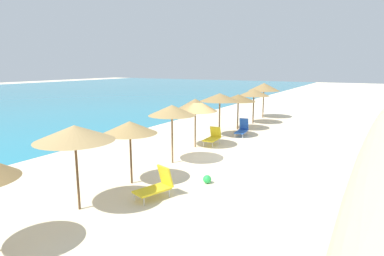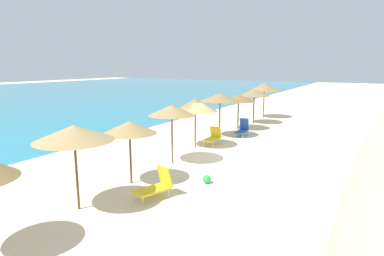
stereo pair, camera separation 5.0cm
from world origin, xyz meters
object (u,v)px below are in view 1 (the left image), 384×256
(beach_umbrella_4, at_px, (172,110))
(lounge_chair_1, at_px, (213,137))
(beach_umbrella_2, at_px, (74,133))
(beach_umbrella_9, at_px, (264,87))
(beach_umbrella_3, at_px, (130,128))
(beach_umbrella_8, at_px, (254,93))
(lounge_chair_2, at_px, (157,185))
(beach_ball, at_px, (207,179))
(beach_umbrella_7, at_px, (238,98))
(lounge_chair_0, at_px, (242,129))
(beach_umbrella_5, at_px, (195,105))
(beach_umbrella_6, at_px, (220,97))

(beach_umbrella_4, distance_m, lounge_chair_1, 4.55)
(beach_umbrella_2, distance_m, beach_umbrella_9, 20.83)
(beach_umbrella_3, height_order, beach_umbrella_8, beach_umbrella_8)
(beach_umbrella_9, xyz_separation_m, lounge_chair_2, (-18.86, -2.16, -2.22))
(beach_umbrella_3, relative_size, beach_ball, 7.49)
(beach_umbrella_7, distance_m, beach_umbrella_8, 2.90)
(lounge_chair_0, distance_m, lounge_chair_2, 11.03)
(lounge_chair_2, distance_m, beach_ball, 2.28)
(beach_umbrella_5, bearing_deg, beach_ball, -146.48)
(beach_umbrella_3, bearing_deg, beach_umbrella_8, 1.17)
(beach_ball, bearing_deg, beach_umbrella_9, 10.31)
(beach_umbrella_3, xyz_separation_m, beach_umbrella_4, (3.04, 0.09, 0.28))
(beach_umbrella_7, xyz_separation_m, lounge_chair_0, (-1.80, -1.03, -1.81))
(lounge_chair_1, xyz_separation_m, beach_ball, (-5.70, -2.52, -0.29))
(beach_umbrella_5, bearing_deg, beach_umbrella_4, -170.56)
(beach_umbrella_3, bearing_deg, beach_ball, -60.84)
(beach_umbrella_3, bearing_deg, beach_umbrella_6, 3.33)
(beach_umbrella_2, distance_m, beach_umbrella_4, 5.67)
(beach_umbrella_7, relative_size, lounge_chair_2, 1.73)
(beach_umbrella_3, xyz_separation_m, beach_umbrella_6, (9.21, 0.54, 0.33))
(lounge_chair_1, bearing_deg, beach_umbrella_2, 87.38)
(beach_umbrella_2, xyz_separation_m, beach_umbrella_7, (14.75, 0.52, -0.21))
(beach_umbrella_3, height_order, beach_umbrella_7, beach_umbrella_7)
(beach_umbrella_9, xyz_separation_m, lounge_chair_1, (-11.07, -0.53, -2.21))
(beach_umbrella_8, distance_m, lounge_chair_2, 15.92)
(beach_umbrella_3, xyz_separation_m, beach_umbrella_7, (12.12, 0.45, 0.05))
(beach_umbrella_2, bearing_deg, beach_ball, -31.39)
(beach_umbrella_5, xyz_separation_m, beach_umbrella_6, (3.03, -0.08, 0.17))
(beach_umbrella_9, bearing_deg, beach_umbrella_6, 179.82)
(lounge_chair_0, bearing_deg, beach_umbrella_4, 78.89)
(beach_umbrella_3, distance_m, beach_umbrella_7, 12.13)
(beach_umbrella_2, height_order, beach_umbrella_5, beach_umbrella_2)
(beach_umbrella_7, xyz_separation_m, lounge_chair_1, (-5.00, -0.48, -1.78))
(beach_umbrella_2, bearing_deg, lounge_chair_2, -38.89)
(beach_umbrella_7, bearing_deg, beach_umbrella_5, 178.45)
(lounge_chair_0, relative_size, lounge_chair_1, 1.11)
(beach_umbrella_2, relative_size, beach_umbrella_8, 1.00)
(beach_umbrella_5, relative_size, beach_umbrella_9, 0.90)
(lounge_chair_0, bearing_deg, beach_ball, 96.60)
(lounge_chair_0, bearing_deg, lounge_chair_2, 89.76)
(lounge_chair_0, distance_m, beach_ball, 9.11)
(beach_umbrella_9, relative_size, lounge_chair_2, 2.08)
(beach_umbrella_4, relative_size, beach_umbrella_8, 1.01)
(beach_umbrella_5, bearing_deg, lounge_chair_2, -161.67)
(beach_umbrella_6, xyz_separation_m, lounge_chair_1, (-2.09, -0.56, -2.07))
(lounge_chair_2, bearing_deg, beach_ball, -94.75)
(beach_umbrella_3, distance_m, beach_umbrella_9, 18.21)
(beach_umbrella_2, relative_size, beach_umbrella_3, 1.11)
(beach_umbrella_5, bearing_deg, beach_umbrella_9, -0.50)
(beach_umbrella_4, distance_m, beach_ball, 3.86)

